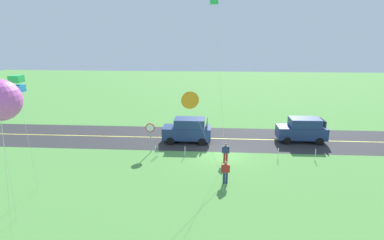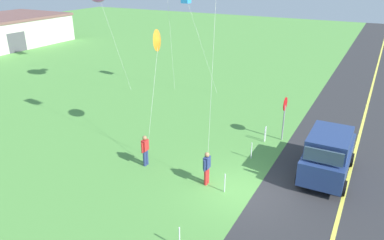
% 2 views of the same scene
% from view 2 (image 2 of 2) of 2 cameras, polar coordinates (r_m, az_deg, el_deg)
% --- Properties ---
extents(ground_plane, '(120.00, 120.00, 0.10)m').
position_cam_2_polar(ground_plane, '(16.84, 7.80, -10.93)').
color(ground_plane, '#549342').
extents(asphalt_road, '(120.00, 7.00, 0.00)m').
position_cam_2_polar(asphalt_road, '(16.20, 21.55, -13.79)').
color(asphalt_road, '#2D2D30').
rests_on(asphalt_road, ground).
extents(road_centre_stripe, '(120.00, 0.16, 0.00)m').
position_cam_2_polar(road_centre_stripe, '(16.20, 21.55, -13.78)').
color(road_centre_stripe, '#E5E04C').
rests_on(road_centre_stripe, asphalt_road).
extents(car_suv_foreground, '(4.40, 2.12, 2.24)m').
position_cam_2_polar(car_suv_foreground, '(18.38, 20.21, -4.85)').
color(car_suv_foreground, navy).
rests_on(car_suv_foreground, ground).
extents(stop_sign, '(0.76, 0.08, 2.56)m').
position_cam_2_polar(stop_sign, '(21.19, 14.04, 1.46)').
color(stop_sign, gray).
rests_on(stop_sign, ground).
extents(person_adult_near, '(0.58, 0.22, 1.60)m').
position_cam_2_polar(person_adult_near, '(16.75, 2.29, -7.25)').
color(person_adult_near, red).
rests_on(person_adult_near, ground).
extents(person_adult_companion, '(0.58, 0.22, 1.60)m').
position_cam_2_polar(person_adult_companion, '(18.40, -7.20, -4.51)').
color(person_adult_companion, navy).
rests_on(person_adult_companion, ground).
extents(kite_blue_mid, '(2.89, 0.75, 6.33)m').
position_cam_2_polar(kite_blue_mid, '(18.93, -5.19, 12.05)').
color(kite_blue_mid, silver).
rests_on(kite_blue_mid, ground).
extents(fence_post_1, '(0.05, 0.05, 0.90)m').
position_cam_2_polar(fence_post_1, '(13.53, -1.94, -17.66)').
color(fence_post_1, silver).
rests_on(fence_post_1, ground).
extents(fence_post_2, '(0.05, 0.05, 0.90)m').
position_cam_2_polar(fence_post_2, '(16.44, 5.05, -9.63)').
color(fence_post_2, silver).
rests_on(fence_post_2, ground).
extents(fence_post_3, '(0.05, 0.05, 0.90)m').
position_cam_2_polar(fence_post_3, '(19.29, 9.12, -4.67)').
color(fence_post_3, silver).
rests_on(fence_post_3, ground).
extents(fence_post_4, '(0.05, 0.05, 0.90)m').
position_cam_2_polar(fence_post_4, '(21.21, 11.12, -2.21)').
color(fence_post_4, silver).
rests_on(fence_post_4, ground).
extents(fence_post_5, '(0.05, 0.05, 0.90)m').
position_cam_2_polar(fence_post_5, '(21.36, 11.25, -2.04)').
color(fence_post_5, silver).
rests_on(fence_post_5, ground).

